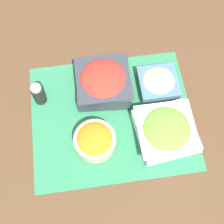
# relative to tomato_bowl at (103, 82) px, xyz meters

# --- Properties ---
(ground_plane) EXTENTS (3.00, 3.00, 0.00)m
(ground_plane) POSITION_rel_tomato_bowl_xyz_m (-0.01, 0.10, -0.04)
(ground_plane) COLOR #513823
(placemat) EXTENTS (0.48, 0.41, 0.00)m
(placemat) POSITION_rel_tomato_bowl_xyz_m (-0.01, 0.10, -0.04)
(placemat) COLOR #2D7A51
(placemat) RESTS_ON ground_plane
(tomato_bowl) EXTENTS (0.17, 0.17, 0.08)m
(tomato_bowl) POSITION_rel_tomato_bowl_xyz_m (0.00, 0.00, 0.00)
(tomato_bowl) COLOR #333842
(tomato_bowl) RESTS_ON placemat
(carrot_bowl) EXTENTS (0.12, 0.12, 0.06)m
(carrot_bowl) POSITION_rel_tomato_bowl_xyz_m (0.05, 0.18, -0.01)
(carrot_bowl) COLOR #C6B28E
(carrot_bowl) RESTS_ON placemat
(lettuce_bowl) EXTENTS (0.18, 0.18, 0.07)m
(lettuce_bowl) POSITION_rel_tomato_bowl_xyz_m (-0.16, 0.18, -0.01)
(lettuce_bowl) COLOR white
(lettuce_bowl) RESTS_ON placemat
(cucumber_bowl) EXTENTS (0.12, 0.12, 0.05)m
(cucumber_bowl) POSITION_rel_tomato_bowl_xyz_m (-0.17, 0.02, -0.02)
(cucumber_bowl) COLOR slate
(cucumber_bowl) RESTS_ON placemat
(pepper_shaker) EXTENTS (0.04, 0.04, 0.09)m
(pepper_shaker) POSITION_rel_tomato_bowl_xyz_m (0.20, 0.01, 0.00)
(pepper_shaker) COLOR black
(pepper_shaker) RESTS_ON placemat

